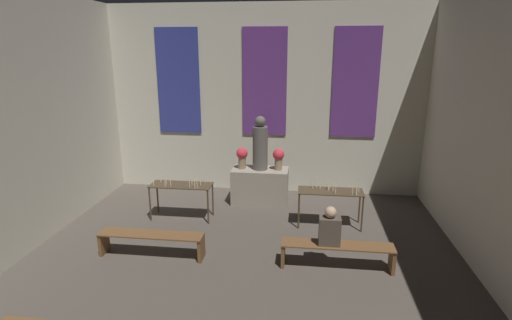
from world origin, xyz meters
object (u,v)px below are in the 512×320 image
(candle_rack_right, at_px, (331,195))
(pew_back_right, at_px, (337,251))
(person_seated, at_px, (330,228))
(flower_vase_right, at_px, (278,157))
(flower_vase_left, at_px, (242,156))
(altar, at_px, (260,186))
(pew_back_left, at_px, (151,240))
(statue, at_px, (260,145))
(candle_rack_left, at_px, (181,188))

(candle_rack_right, bearing_deg, pew_back_right, -88.87)
(candle_rack_right, relative_size, person_seated, 1.99)
(flower_vase_right, distance_m, person_seated, 3.06)
(flower_vase_left, bearing_deg, altar, 0.00)
(candle_rack_right, bearing_deg, flower_vase_left, 151.18)
(flower_vase_left, xyz_separation_m, person_seated, (1.94, -2.83, -0.42))
(altar, bearing_deg, pew_back_left, -120.11)
(flower_vase_left, distance_m, flower_vase_right, 0.87)
(altar, bearing_deg, candle_rack_right, -34.95)
(altar, relative_size, candle_rack_right, 1.00)
(altar, distance_m, pew_back_left, 3.28)
(statue, distance_m, candle_rack_left, 2.10)
(flower_vase_right, bearing_deg, pew_back_left, -126.26)
(statue, xyz_separation_m, candle_rack_left, (-1.60, -1.13, -0.74))
(pew_back_left, bearing_deg, candle_rack_right, 27.71)
(flower_vase_left, distance_m, candle_rack_left, 1.69)
(altar, xyz_separation_m, pew_back_right, (1.64, -2.83, -0.11))
(altar, distance_m, pew_back_right, 3.28)
(pew_back_left, xyz_separation_m, person_seated, (3.14, 0.00, 0.41))
(flower_vase_right, distance_m, candle_rack_right, 1.69)
(flower_vase_left, relative_size, flower_vase_right, 1.00)
(flower_vase_left, bearing_deg, candle_rack_left, -135.98)
(pew_back_left, height_order, pew_back_right, same)
(flower_vase_left, relative_size, pew_back_left, 0.27)
(statue, height_order, pew_back_right, statue)
(flower_vase_right, distance_m, pew_back_left, 3.61)
(pew_back_left, distance_m, person_seated, 3.17)
(pew_back_left, bearing_deg, altar, 59.89)
(candle_rack_left, height_order, person_seated, person_seated)
(flower_vase_left, height_order, flower_vase_right, same)
(candle_rack_left, height_order, pew_back_right, candle_rack_left)
(statue, relative_size, pew_back_right, 0.68)
(pew_back_right, bearing_deg, person_seated, 180.00)
(flower_vase_left, height_order, pew_back_left, flower_vase_left)
(flower_vase_left, bearing_deg, person_seated, -55.67)
(candle_rack_right, relative_size, pew_back_left, 0.71)
(candle_rack_left, distance_m, person_seated, 3.54)
(flower_vase_right, relative_size, pew_back_right, 0.27)
(candle_rack_right, bearing_deg, flower_vase_right, 136.23)
(statue, xyz_separation_m, flower_vase_right, (0.44, -0.00, -0.28))
(statue, height_order, flower_vase_right, statue)
(candle_rack_right, xyz_separation_m, pew_back_left, (-3.25, -1.71, -0.37))
(candle_rack_left, relative_size, pew_back_right, 0.71)
(altar, distance_m, person_seated, 3.22)
(altar, distance_m, flower_vase_left, 0.85)
(altar, height_order, flower_vase_right, flower_vase_right)
(pew_back_right, bearing_deg, flower_vase_left, 126.26)
(flower_vase_left, bearing_deg, flower_vase_right, 0.00)
(flower_vase_left, distance_m, candle_rack_right, 2.38)
(flower_vase_left, height_order, pew_back_right, flower_vase_left)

